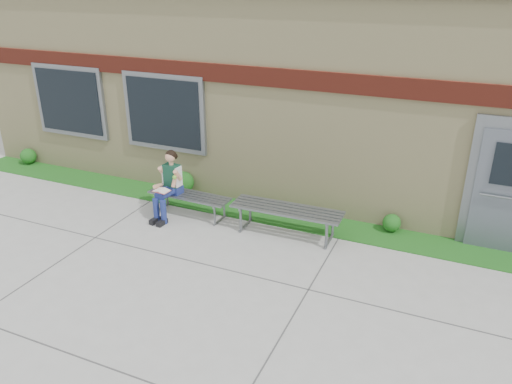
% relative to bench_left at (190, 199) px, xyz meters
% --- Properties ---
extents(ground, '(80.00, 80.00, 0.00)m').
position_rel_bench_left_xyz_m(ground, '(1.92, -2.00, -0.33)').
color(ground, '#9E9E99').
rests_on(ground, ground).
extents(grass_strip, '(16.00, 0.80, 0.02)m').
position_rel_bench_left_xyz_m(grass_strip, '(1.92, 0.60, -0.32)').
color(grass_strip, '#1B5115').
rests_on(grass_strip, ground).
extents(school_building, '(16.20, 6.22, 4.20)m').
position_rel_bench_left_xyz_m(school_building, '(1.92, 3.99, 1.77)').
color(school_building, beige).
rests_on(school_building, ground).
extents(bench_left, '(1.66, 0.51, 0.43)m').
position_rel_bench_left_xyz_m(bench_left, '(0.00, 0.00, 0.00)').
color(bench_left, slate).
rests_on(bench_left, ground).
extents(bench_right, '(2.01, 0.60, 0.52)m').
position_rel_bench_left_xyz_m(bench_right, '(2.00, 0.00, 0.07)').
color(bench_right, slate).
rests_on(bench_right, ground).
extents(girl, '(0.47, 0.80, 1.30)m').
position_rel_bench_left_xyz_m(girl, '(-0.33, -0.20, 0.34)').
color(girl, navy).
rests_on(girl, ground).
extents(shrub_west, '(0.38, 0.38, 0.38)m').
position_rel_bench_left_xyz_m(shrub_west, '(-5.10, 0.85, -0.12)').
color(shrub_west, '#1B5115').
rests_on(shrub_west, grass_strip).
extents(shrub_mid, '(0.46, 0.46, 0.46)m').
position_rel_bench_left_xyz_m(shrub_mid, '(-0.67, 0.85, -0.08)').
color(shrub_mid, '#1B5115').
rests_on(shrub_mid, grass_strip).
extents(shrub_east, '(0.33, 0.33, 0.33)m').
position_rel_bench_left_xyz_m(shrub_east, '(3.73, 0.85, -0.15)').
color(shrub_east, '#1B5115').
rests_on(shrub_east, grass_strip).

